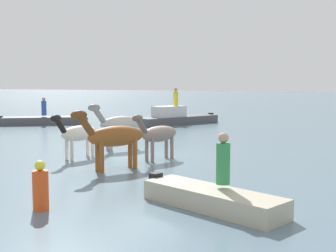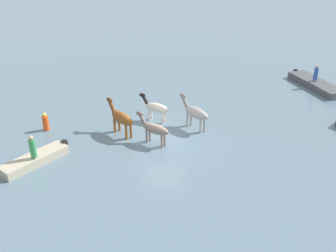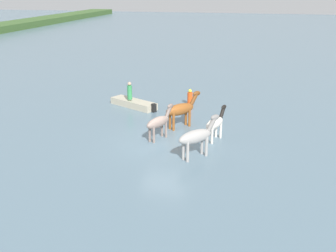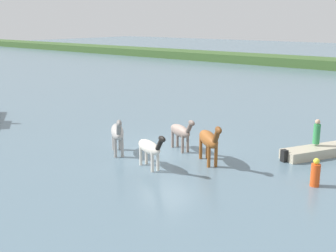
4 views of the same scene
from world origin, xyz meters
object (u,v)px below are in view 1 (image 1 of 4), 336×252
(horse_gray_outer, at_px, (120,124))
(person_helmsman_aft, at_px, (44,107))
(horse_pinto_flank, at_px, (78,134))
(horse_dark_mare, at_px, (158,134))
(boat_motor_center, at_px, (45,122))
(person_boatman_standing, at_px, (223,160))
(person_watcher_seated, at_px, (176,97))
(horse_lead, at_px, (114,137))
(boat_tender_starboard, at_px, (176,119))
(buoy_channel_marker, at_px, (41,188))
(boat_skiff_near, at_px, (211,202))

(horse_gray_outer, xyz_separation_m, person_helmsman_aft, (-8.34, -9.11, 0.09))
(horse_pinto_flank, xyz_separation_m, horse_dark_mare, (-0.58, 2.95, 0.02))
(boat_motor_center, relative_size, person_boatman_standing, 4.66)
(horse_pinto_flank, relative_size, person_watcher_seated, 1.83)
(horse_dark_mare, distance_m, boat_motor_center, 15.57)
(boat_motor_center, bearing_deg, person_boatman_standing, -74.79)
(horse_lead, relative_size, boat_tender_starboard, 0.40)
(person_watcher_seated, bearing_deg, horse_gray_outer, 5.11)
(horse_pinto_flank, distance_m, boat_motor_center, 13.99)
(horse_dark_mare, bearing_deg, horse_pinto_flank, -54.93)
(horse_lead, relative_size, person_watcher_seated, 1.90)
(boat_tender_starboard, bearing_deg, boat_motor_center, -35.93)
(person_watcher_seated, relative_size, buoy_channel_marker, 1.04)
(horse_dark_mare, height_order, person_watcher_seated, person_watcher_seated)
(person_watcher_seated, distance_m, person_boatman_standing, 20.07)
(boat_motor_center, distance_m, boat_skiff_near, 21.78)
(horse_gray_outer, relative_size, person_watcher_seated, 1.83)
(horse_gray_outer, xyz_separation_m, boat_skiff_near, (7.56, 5.62, -0.92))
(boat_tender_starboard, bearing_deg, person_boatman_standing, 55.01)
(boat_skiff_near, relative_size, person_boatman_standing, 3.08)
(horse_gray_outer, distance_m, person_boatman_standing, 9.48)
(boat_tender_starboard, bearing_deg, horse_pinto_flank, 36.67)
(horse_dark_mare, bearing_deg, person_boatman_standing, 56.42)
(boat_motor_center, distance_m, boat_tender_starboard, 8.62)
(boat_skiff_near, bearing_deg, horse_lead, 167.08)
(boat_tender_starboard, distance_m, person_helmsman_aft, 8.69)
(boat_motor_center, relative_size, boat_tender_starboard, 0.97)
(horse_lead, distance_m, horse_dark_mare, 2.31)
(person_helmsman_aft, xyz_separation_m, person_watcher_seated, (-3.06, 8.09, 0.61))
(horse_lead, relative_size, boat_skiff_near, 0.62)
(horse_lead, distance_m, boat_skiff_near, 5.34)
(horse_pinto_flank, xyz_separation_m, person_boatman_standing, (4.88, 6.43, 0.16))
(person_watcher_seated, xyz_separation_m, buoy_channel_marker, (20.27, 3.00, -1.26))
(person_helmsman_aft, bearing_deg, boat_motor_center, -176.65)
(horse_pinto_flank, relative_size, horse_lead, 0.96)
(horse_dark_mare, distance_m, person_watcher_seated, 13.84)
(boat_motor_center, bearing_deg, horse_dark_mare, -70.32)
(horse_gray_outer, height_order, horse_dark_mare, horse_gray_outer)
(boat_motor_center, bearing_deg, horse_pinto_flank, -80.28)
(buoy_channel_marker, bearing_deg, person_boatman_standing, 110.16)
(horse_lead, xyz_separation_m, horse_dark_mare, (-2.17, 0.77, -0.14))
(boat_tender_starboard, bearing_deg, horse_lead, 44.51)
(horse_lead, height_order, boat_tender_starboard, horse_lead)
(horse_gray_outer, relative_size, buoy_channel_marker, 1.91)
(boat_skiff_near, bearing_deg, buoy_channel_marker, -132.77)
(horse_pinto_flank, height_order, person_boatman_standing, person_boatman_standing)
(horse_lead, relative_size, person_boatman_standing, 1.90)
(horse_lead, xyz_separation_m, person_boatman_standing, (3.29, 4.24, 0.01))
(horse_dark_mare, height_order, buoy_channel_marker, horse_dark_mare)
(boat_motor_center, xyz_separation_m, boat_tender_starboard, (-2.83, 8.14, 0.15))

